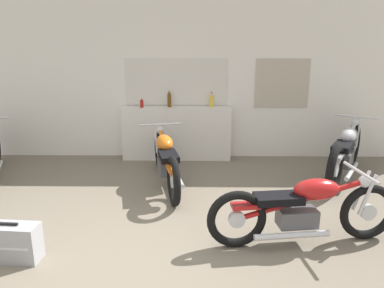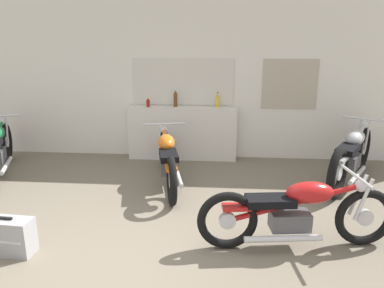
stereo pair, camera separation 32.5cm
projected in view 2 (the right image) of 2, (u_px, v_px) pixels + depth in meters
The scene contains 10 objects.
ground_plane at pixel (116, 273), 3.42m from camera, with size 24.00×24.00×0.00m, color #706656.
wall_back at pixel (170, 78), 6.53m from camera, with size 10.00×0.07×2.80m.
sill_counter at pixel (182, 133), 6.59m from camera, with size 1.89×0.28×0.93m.
bottle_leftmost at pixel (148, 103), 6.45m from camera, with size 0.06×0.06×0.17m.
bottle_left_center at pixel (175, 99), 6.46m from camera, with size 0.07×0.07×0.31m.
bottle_center at pixel (218, 101), 6.41m from camera, with size 0.07×0.07×0.26m.
motorcycle_orange at pixel (167, 159), 5.40m from camera, with size 0.73×1.99×0.81m.
motorcycle_silver at pixel (352, 155), 5.47m from camera, with size 1.20×1.88×0.89m.
motorcycle_red at pixel (297, 212), 3.76m from camera, with size 2.02×0.64×0.77m.
hard_case_silver at pixel (6, 236), 3.70m from camera, with size 0.57×0.26×0.39m.
Camera 2 is at (0.94, -2.91, 2.06)m, focal length 35.00 mm.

